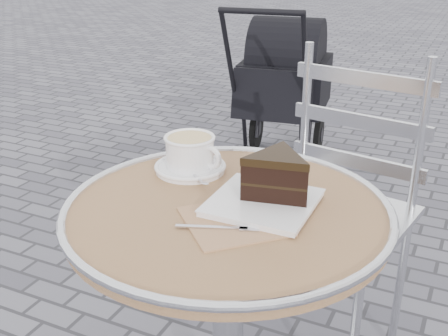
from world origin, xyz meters
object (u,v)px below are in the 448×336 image
at_px(cappuccino_set, 191,156).
at_px(cake_plate_set, 273,182).
at_px(cafe_table, 227,271).
at_px(baby_stroller, 282,93).
at_px(bistro_chair, 345,176).

height_order(cappuccino_set, cake_plate_set, cake_plate_set).
bearing_deg(cafe_table, baby_stroller, 106.26).
height_order(cafe_table, cake_plate_set, cake_plate_set).
bearing_deg(bistro_chair, cake_plate_set, -84.76).
bearing_deg(cappuccino_set, baby_stroller, 112.51).
bearing_deg(bistro_chair, baby_stroller, 126.69).
bearing_deg(cafe_table, cake_plate_set, 33.32).
distance_m(cafe_table, baby_stroller, 2.03).
bearing_deg(cafe_table, cappuccino_set, 139.54).
distance_m(cappuccino_set, bistro_chair, 0.55).
xyz_separation_m(cappuccino_set, cake_plate_set, (0.25, -0.09, 0.01)).
height_order(bistro_chair, baby_stroller, bistro_chair).
relative_size(cake_plate_set, baby_stroller, 0.37).
height_order(cafe_table, bistro_chair, bistro_chair).
bearing_deg(cappuccino_set, bistro_chair, 65.68).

